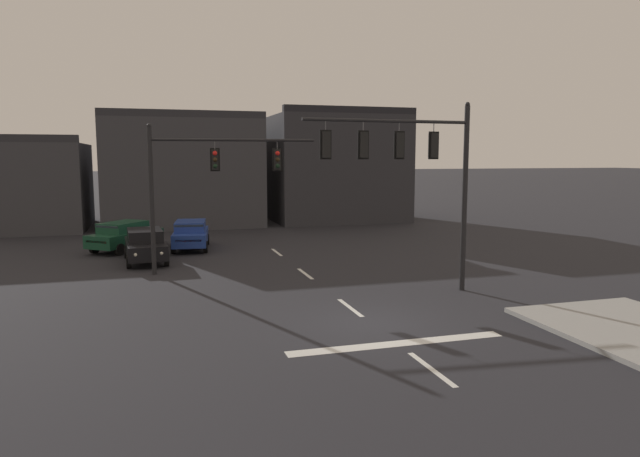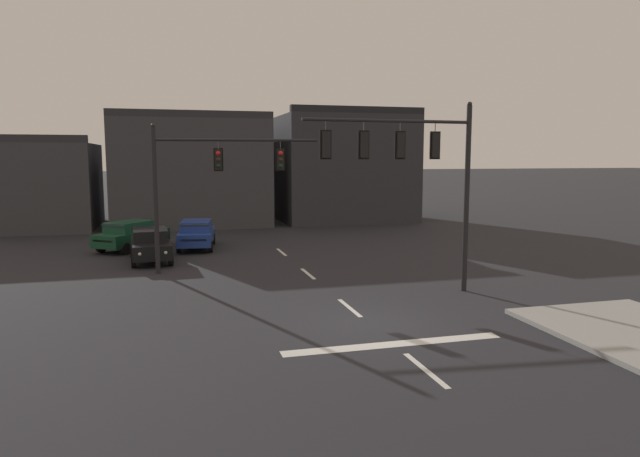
% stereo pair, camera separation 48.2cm
% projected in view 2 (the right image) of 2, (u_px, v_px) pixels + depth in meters
% --- Properties ---
extents(ground_plane, '(400.00, 400.00, 0.00)m').
position_uv_depth(ground_plane, '(369.00, 324.00, 17.86)').
color(ground_plane, '#232328').
extents(stop_bar_paint, '(6.40, 0.50, 0.01)m').
position_uv_depth(stop_bar_paint, '(394.00, 344.00, 15.94)').
color(stop_bar_paint, silver).
rests_on(stop_bar_paint, ground).
extents(lane_centreline, '(0.16, 26.40, 0.01)m').
position_uv_depth(lane_centreline, '(350.00, 308.00, 19.77)').
color(lane_centreline, silver).
rests_on(lane_centreline, ground).
extents(signal_mast_near_side, '(6.61, 0.54, 7.22)m').
position_uv_depth(signal_mast_near_side, '(415.00, 162.00, 21.01)').
color(signal_mast_near_side, black).
rests_on(signal_mast_near_side, ground).
extents(signal_mast_far_side, '(7.22, 0.90, 6.59)m').
position_uv_depth(signal_mast_far_side, '(204.00, 175.00, 25.30)').
color(signal_mast_far_side, black).
rests_on(signal_mast_far_side, ground).
extents(car_lot_nearside, '(2.35, 4.61, 1.61)m').
position_uv_depth(car_lot_nearside, '(197.00, 234.00, 32.37)').
color(car_lot_nearside, navy).
rests_on(car_lot_nearside, ground).
extents(car_lot_middle, '(4.16, 4.56, 1.61)m').
position_uv_depth(car_lot_middle, '(131.00, 235.00, 31.94)').
color(car_lot_middle, '#143D28').
rests_on(car_lot_middle, ground).
extents(car_lot_farside, '(2.16, 4.55, 1.61)m').
position_uv_depth(car_lot_farside, '(150.00, 244.00, 28.48)').
color(car_lot_farside, black).
rests_on(car_lot_farside, ground).
extents(building_row, '(33.18, 10.80, 8.89)m').
position_uv_depth(building_row, '(212.00, 174.00, 44.85)').
color(building_row, '#38383D').
rests_on(building_row, ground).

